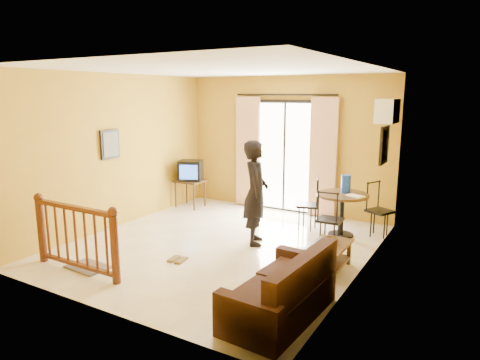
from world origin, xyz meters
The scene contains 19 objects.
ground centered at (0.00, 0.00, 0.00)m, with size 5.00×5.00×0.00m, color beige.
room_shell centered at (0.00, 0.00, 1.70)m, with size 5.00×5.00×5.00m.
balcony_door centered at (0.00, 2.43, 1.19)m, with size 2.25×0.14×2.46m.
tv_table centered at (-1.90, 1.70, 0.52)m, with size 0.60×0.50×0.60m.
television centered at (-1.87, 1.70, 0.81)m, with size 0.61×0.59×0.43m.
picture_left centered at (-2.22, -0.20, 1.55)m, with size 0.05×0.42×0.52m.
dining_table centered at (1.54, 1.47, 0.59)m, with size 0.90×0.90×0.75m.
water_jug centered at (1.56, 1.59, 0.90)m, with size 0.16×0.16×0.31m, color #1337B9.
serving_tray centered at (1.79, 1.37, 0.76)m, with size 0.28×0.18×0.02m, color white.
dining_chairs centered at (1.52, 1.37, 0.00)m, with size 1.75×1.42×0.95m.
air_conditioner centered at (2.09, 1.95, 2.15)m, with size 0.31×0.60×0.40m.
botanical_print centered at (2.22, 1.30, 1.65)m, with size 0.05×0.50×0.60m.
coffee_table centered at (1.85, -0.12, 0.25)m, with size 0.47×0.85×0.38m.
bowl centered at (1.85, 0.01, 0.41)m, with size 0.21×0.21×0.06m, color brown.
sofa centered at (1.85, -1.60, 0.28)m, with size 0.82×1.62×0.76m.
standing_person centered at (0.43, 0.38, 0.86)m, with size 0.62×0.41×1.71m, color black.
stair_balustrade centered at (-1.15, -1.90, 0.56)m, with size 1.63×0.13×1.04m.
doormat centered at (-1.14, -1.74, 0.01)m, with size 0.60×0.40×0.02m, color #594D47.
sandals centered at (-0.20, -0.89, 0.01)m, with size 0.28×0.26×0.03m.
Camera 1 is at (3.63, -5.59, 2.44)m, focal length 32.00 mm.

